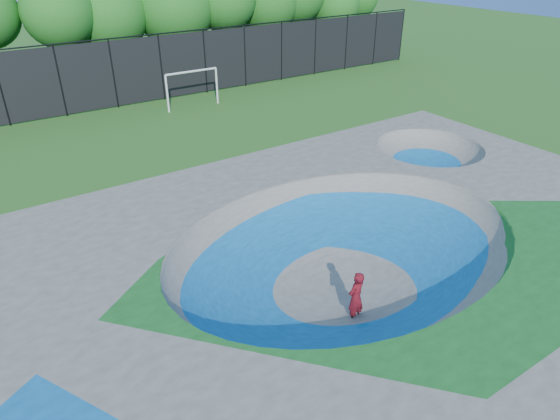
{
  "coord_description": "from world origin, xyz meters",
  "views": [
    {
      "loc": [
        -8.44,
        -9.05,
        9.03
      ],
      "look_at": [
        -0.3,
        3.0,
        1.1
      ],
      "focal_mm": 32.0,
      "sensor_mm": 36.0,
      "label": 1
    }
  ],
  "objects": [
    {
      "name": "soccer_goal",
      "position": [
        3.81,
        18.41,
        1.54
      ],
      "size": [
        3.36,
        0.12,
        2.22
      ],
      "color": "silver",
      "rests_on": "ground"
    },
    {
      "name": "ground",
      "position": [
        0.0,
        0.0,
        0.0
      ],
      "size": [
        120.0,
        120.0,
        0.0
      ],
      "primitive_type": "plane",
      "color": "#245718",
      "rests_on": "ground"
    },
    {
      "name": "treeline",
      "position": [
        2.55,
        25.78,
        4.93
      ],
      "size": [
        50.48,
        6.42,
        7.92
      ],
      "color": "#3E291F",
      "rests_on": "ground"
    },
    {
      "name": "skate_deck",
      "position": [
        0.0,
        0.0,
        0.75
      ],
      "size": [
        22.0,
        14.0,
        1.5
      ],
      "primitive_type": "cube",
      "color": "gray",
      "rests_on": "ground"
    },
    {
      "name": "skater",
      "position": [
        -0.99,
        -1.57,
        0.77
      ],
      "size": [
        0.62,
        0.48,
        1.54
      ],
      "primitive_type": "imported",
      "rotation": [
        0.0,
        0.0,
        3.35
      ],
      "color": "#B10E1B",
      "rests_on": "ground"
    },
    {
      "name": "skateboard",
      "position": [
        -0.99,
        -1.57,
        0.03
      ],
      "size": [
        0.81,
        0.45,
        0.05
      ],
      "primitive_type": "cube",
      "rotation": [
        0.0,
        0.0,
        0.31
      ],
      "color": "black",
      "rests_on": "ground"
    },
    {
      "name": "fence",
      "position": [
        0.0,
        21.0,
        2.1
      ],
      "size": [
        48.09,
        0.09,
        4.04
      ],
      "color": "black",
      "rests_on": "ground"
    }
  ]
}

